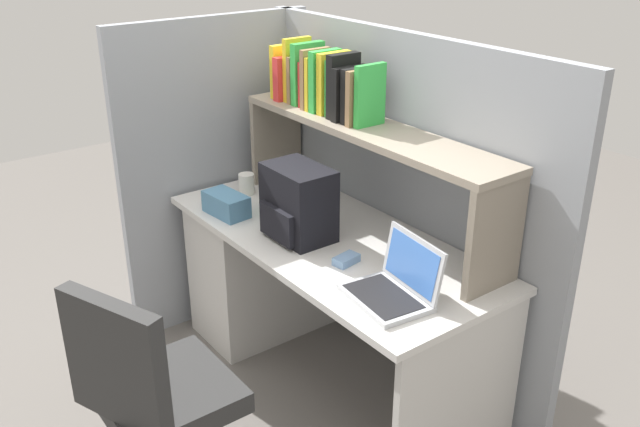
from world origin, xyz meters
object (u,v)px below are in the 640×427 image
(laptop, at_px, (395,285))
(backpack, at_px, (297,203))
(paper_cup, at_px, (247,184))
(computer_mouse, at_px, (346,260))
(tissue_box, at_px, (226,204))
(snack_canister, at_px, (270,198))
(office_chair, at_px, (158,416))

(laptop, xyz_separation_m, backpack, (-0.62, 0.01, 0.10))
(paper_cup, bearing_deg, backpack, -7.82)
(backpack, distance_m, computer_mouse, 0.34)
(tissue_box, height_order, snack_canister, snack_canister)
(backpack, height_order, paper_cup, backpack)
(paper_cup, bearing_deg, computer_mouse, -4.18)
(snack_canister, bearing_deg, computer_mouse, -3.95)
(laptop, relative_size, backpack, 1.09)
(laptop, bearing_deg, tissue_box, -173.24)
(paper_cup, bearing_deg, snack_canister, -4.78)
(backpack, distance_m, tissue_box, 0.41)
(laptop, relative_size, office_chair, 0.36)
(paper_cup, relative_size, tissue_box, 0.46)
(tissue_box, bearing_deg, backpack, 13.05)
(snack_canister, relative_size, office_chair, 0.13)
(backpack, distance_m, snack_canister, 0.32)
(computer_mouse, xyz_separation_m, snack_canister, (-0.61, 0.04, 0.05))
(paper_cup, bearing_deg, office_chair, -46.53)
(office_chair, bearing_deg, paper_cup, -67.77)
(backpack, height_order, computer_mouse, backpack)
(tissue_box, xyz_separation_m, snack_canister, (0.08, 0.18, 0.01))
(laptop, bearing_deg, office_chair, -111.07)
(laptop, bearing_deg, backpack, 178.99)
(computer_mouse, relative_size, snack_canister, 0.84)
(laptop, distance_m, paper_cup, 1.16)
(backpack, xyz_separation_m, computer_mouse, (0.31, 0.01, -0.13))
(snack_canister, distance_m, office_chair, 1.13)
(snack_canister, bearing_deg, tissue_box, -113.15)
(tissue_box, bearing_deg, paper_cup, 122.08)
(tissue_box, relative_size, snack_canister, 1.77)
(paper_cup, relative_size, office_chair, 0.11)
(tissue_box, height_order, office_chair, office_chair)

